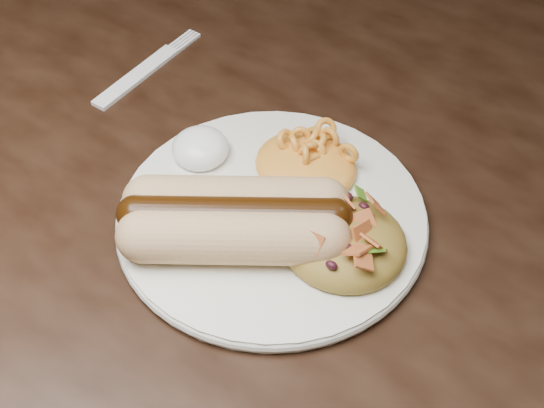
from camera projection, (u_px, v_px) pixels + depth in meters
The scene contains 7 objects.
table at pixel (268, 178), 0.79m from camera, with size 1.60×0.90×0.75m.
plate at pixel (272, 218), 0.62m from camera, with size 0.23×0.23×0.01m, color silver.
hotdog at pixel (235, 219), 0.59m from camera, with size 0.13×0.14×0.04m.
mac_and_cheese at pixel (306, 155), 0.64m from camera, with size 0.08×0.07×0.03m, color #FFBD4D.
sour_cream at pixel (200, 143), 0.65m from camera, with size 0.05×0.05×0.03m, color white.
taco_salad at pixel (345, 234), 0.59m from camera, with size 0.09×0.09×0.04m.
fork at pixel (136, 77), 0.74m from camera, with size 0.02×0.12×0.00m, color white.
Camera 1 is at (0.33, -0.45, 1.22)m, focal length 55.00 mm.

